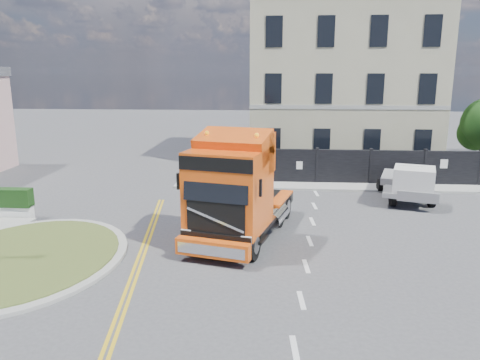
{
  "coord_description": "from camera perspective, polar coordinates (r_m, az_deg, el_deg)",
  "views": [
    {
      "loc": [
        1.52,
        -17.42,
        6.35
      ],
      "look_at": [
        0.11,
        1.96,
        1.8
      ],
      "focal_mm": 35.0,
      "sensor_mm": 36.0,
      "label": 1
    }
  ],
  "objects": [
    {
      "name": "flatbed_pickup",
      "position": [
        24.14,
        20.02,
        -0.37
      ],
      "size": [
        3.08,
        4.98,
        1.91
      ],
      "rotation": [
        0.0,
        0.0,
        -0.3
      ],
      "color": "slate",
      "rests_on": "ground"
    },
    {
      "name": "hoarding_fence",
      "position": [
        27.43,
        14.66,
        1.49
      ],
      "size": [
        18.8,
        0.25,
        2.0
      ],
      "color": "black",
      "rests_on": "ground"
    },
    {
      "name": "traffic_island",
      "position": [
        17.89,
        -24.91,
        -8.63
      ],
      "size": [
        6.8,
        6.8,
        0.17
      ],
      "color": "gray",
      "rests_on": "ground"
    },
    {
      "name": "pavement_far",
      "position": [
        26.67,
        13.72,
        -0.85
      ],
      "size": [
        20.0,
        1.6,
        0.12
      ],
      "primitive_type": "cube",
      "color": "gray",
      "rests_on": "ground"
    },
    {
      "name": "georgian_building",
      "position": [
        34.22,
        11.96,
        11.93
      ],
      "size": [
        12.3,
        10.3,
        12.8
      ],
      "color": "#AFA98B",
      "rests_on": "ground"
    },
    {
      "name": "ground",
      "position": [
        18.61,
        -0.77,
        -6.78
      ],
      "size": [
        120.0,
        120.0,
        0.0
      ],
      "primitive_type": "plane",
      "color": "#424244",
      "rests_on": "ground"
    },
    {
      "name": "truck",
      "position": [
        17.41,
        -0.59,
        -1.78
      ],
      "size": [
        4.19,
        7.34,
        4.15
      ],
      "rotation": [
        0.0,
        0.0,
        -0.25
      ],
      "color": "black",
      "rests_on": "ground"
    }
  ]
}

